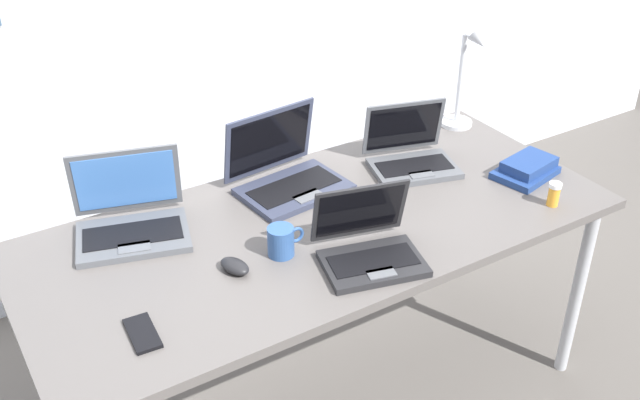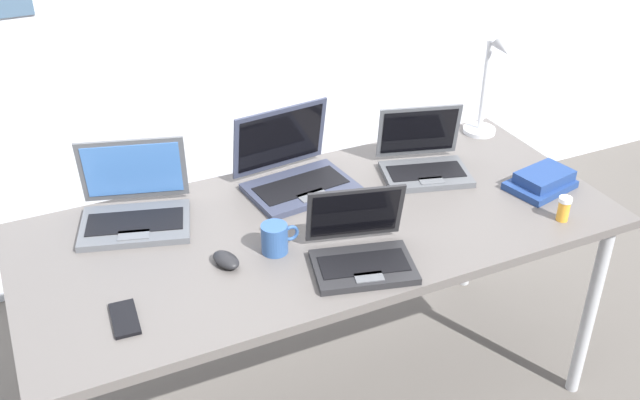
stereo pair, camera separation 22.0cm
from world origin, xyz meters
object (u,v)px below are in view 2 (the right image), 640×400
object	(u,v)px
desk_lamp	(491,86)
pill_bottle	(564,208)
laptop_far_corner	(135,207)
laptop_near_mouse	(361,250)
book_stack	(542,181)
coffee_mug	(275,238)
cell_phone	(125,319)
laptop_front_left	(294,172)
laptop_by_keyboard	(424,161)
computer_mouse	(226,260)

from	to	relation	value
desk_lamp	pill_bottle	bearing A→B (deg)	-102.44
laptop_far_corner	laptop_near_mouse	distance (m)	0.70
book_stack	coffee_mug	xyz separation A→B (m)	(-0.92, 0.03, 0.02)
laptop_near_mouse	cell_phone	xyz separation A→B (m)	(-0.65, 0.03, -0.04)
pill_bottle	book_stack	bearing A→B (deg)	69.25
laptop_far_corner	pill_bottle	bearing A→B (deg)	-24.78
laptop_far_corner	laptop_near_mouse	bearing A→B (deg)	-42.69
pill_bottle	laptop_front_left	bearing A→B (deg)	140.80
coffee_mug	laptop_by_keyboard	bearing A→B (deg)	19.37
laptop_front_left	coffee_mug	size ratio (longest dim) A/B	3.21
laptop_front_left	desk_lamp	bearing A→B (deg)	2.83
pill_bottle	book_stack	distance (m)	0.19
desk_lamp	laptop_front_left	xyz separation A→B (m)	(-0.78, -0.04, -0.15)
book_stack	pill_bottle	bearing A→B (deg)	-110.75
laptop_near_mouse	coffee_mug	bearing A→B (deg)	142.43
computer_mouse	pill_bottle	size ratio (longest dim) A/B	1.22
laptop_near_mouse	book_stack	world-z (taller)	laptop_near_mouse
computer_mouse	cell_phone	bearing A→B (deg)	-177.42
desk_lamp	cell_phone	bearing A→B (deg)	-161.62
desk_lamp	laptop_by_keyboard	world-z (taller)	desk_lamp
laptop_front_left	pill_bottle	bearing A→B (deg)	-39.20
desk_lamp	computer_mouse	size ratio (longest dim) A/B	4.17
laptop_near_mouse	coffee_mug	xyz separation A→B (m)	(-0.19, 0.15, 0.00)
book_stack	computer_mouse	bearing A→B (deg)	178.37
cell_phone	computer_mouse	bearing A→B (deg)	24.65
computer_mouse	pill_bottle	bearing A→B (deg)	-29.88
laptop_near_mouse	coffee_mug	world-z (taller)	laptop_near_mouse
coffee_mug	laptop_front_left	bearing A→B (deg)	58.40
laptop_near_mouse	book_stack	xyz separation A→B (m)	(0.73, 0.12, -0.02)
laptop_front_left	cell_phone	bearing A→B (deg)	-146.15
laptop_near_mouse	pill_bottle	distance (m)	0.66
desk_lamp	cell_phone	xyz separation A→B (m)	(-1.43, -0.48, -0.19)
laptop_far_corner	laptop_near_mouse	world-z (taller)	laptop_far_corner
laptop_far_corner	coffee_mug	size ratio (longest dim) A/B	3.37
laptop_by_keyboard	pill_bottle	xyz separation A→B (m)	(0.22, -0.43, -0.00)
laptop_far_corner	cell_phone	xyz separation A→B (m)	(-0.13, -0.45, -0.04)
laptop_far_corner	computer_mouse	world-z (taller)	laptop_far_corner
laptop_near_mouse	laptop_by_keyboard	bearing A→B (deg)	40.58
desk_lamp	laptop_by_keyboard	xyz separation A→B (m)	(-0.35, -0.14, -0.15)
laptop_front_left	coffee_mug	world-z (taller)	laptop_front_left
desk_lamp	laptop_by_keyboard	bearing A→B (deg)	-158.58
computer_mouse	laptop_far_corner	bearing A→B (deg)	99.75
laptop_near_mouse	laptop_front_left	bearing A→B (deg)	89.76
desk_lamp	coffee_mug	world-z (taller)	desk_lamp
laptop_far_corner	coffee_mug	distance (m)	0.46
desk_lamp	laptop_far_corner	size ratio (longest dim) A/B	1.05
laptop_front_left	laptop_by_keyboard	xyz separation A→B (m)	(0.43, -0.10, -0.01)
laptop_near_mouse	book_stack	distance (m)	0.73
laptop_near_mouse	cell_phone	distance (m)	0.65
laptop_front_left	pill_bottle	size ratio (longest dim) A/B	4.59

